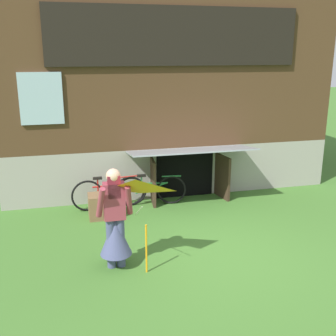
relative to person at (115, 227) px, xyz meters
The scene contains 7 objects.
ground_plane 1.95m from the person, ahead, with size 60.00×60.00×0.00m, color #3D6B28.
log_house 6.21m from the person, 72.06° to the left, with size 8.04×6.20×5.38m.
person is the anchor object (origin of this frame).
kite 0.82m from the person, 64.38° to the right, with size 0.98×1.04×1.51m.
bicycle_green 2.94m from the person, 66.86° to the left, with size 1.59×0.28×0.73m.
bicycle_red 2.69m from the person, 86.55° to the left, with size 1.67×0.20×0.76m.
wooden_crate 2.22m from the person, 91.26° to the left, with size 0.55×0.46×0.51m, color brown.
Camera 1 is at (-2.45, -6.20, 3.44)m, focal length 44.03 mm.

